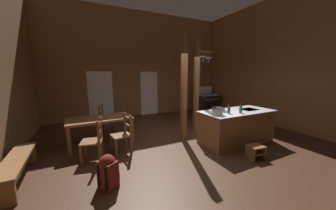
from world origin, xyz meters
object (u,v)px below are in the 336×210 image
(step_stool, at_px, (256,151))
(ladderback_chair_by_post, at_px, (106,120))
(dining_table, at_px, (100,121))
(stockpot_on_counter, at_px, (217,111))
(ladderback_chair_near_window, at_px, (94,141))
(kitchen_island, at_px, (236,126))
(bench_along_left_wall, at_px, (17,165))
(stove_range, at_px, (207,103))
(ladderback_chair_at_table_end, at_px, (123,134))
(bottle_tall_on_counter, at_px, (241,109))
(backpack, at_px, (108,170))
(bottle_short_on_counter, at_px, (229,110))
(mixing_bowl_on_counter, at_px, (220,109))

(step_stool, xyz_separation_m, ladderback_chair_by_post, (-2.95, 3.39, 0.27))
(dining_table, xyz_separation_m, stockpot_on_counter, (2.68, -1.71, 0.36))
(ladderback_chair_near_window, xyz_separation_m, ladderback_chair_by_post, (0.44, 1.83, 0.00))
(kitchen_island, relative_size, bench_along_left_wall, 1.34)
(stove_range, xyz_separation_m, ladderback_chair_near_window, (-5.47, -2.92, -0.03))
(ladderback_chair_by_post, bearing_deg, kitchen_island, -36.61)
(ladderback_chair_near_window, distance_m, ladderback_chair_by_post, 1.88)
(ladderback_chair_at_table_end, distance_m, bottle_tall_on_counter, 3.15)
(ladderback_chair_by_post, xyz_separation_m, backpack, (-0.29, -3.01, -0.14))
(bench_along_left_wall, bearing_deg, bottle_short_on_counter, -5.81)
(step_stool, xyz_separation_m, dining_table, (-3.17, 2.52, 0.47))
(backpack, xyz_separation_m, stockpot_on_counter, (2.74, 0.44, 0.70))
(step_stool, distance_m, ladderback_chair_near_window, 3.74)
(ladderback_chair_by_post, distance_m, ladderback_chair_at_table_end, 1.70)
(dining_table, distance_m, bottle_short_on_counter, 3.54)
(dining_table, xyz_separation_m, bottle_short_on_counter, (3.07, -1.71, 0.37))
(stockpot_on_counter, distance_m, bottle_short_on_counter, 0.39)
(ladderback_chair_near_window, height_order, backpack, ladderback_chair_near_window)
(stove_range, height_order, ladderback_chair_near_window, stove_range)
(bench_along_left_wall, xyz_separation_m, bottle_short_on_counter, (4.61, -0.47, 0.71))
(backpack, height_order, mixing_bowl_on_counter, mixing_bowl_on_counter)
(step_stool, distance_m, bottle_short_on_counter, 1.17)
(dining_table, distance_m, bench_along_left_wall, 2.01)
(stove_range, distance_m, mixing_bowl_on_counter, 3.96)
(step_stool, height_order, bottle_short_on_counter, bottle_short_on_counter)
(bench_along_left_wall, height_order, mixing_bowl_on_counter, mixing_bowl_on_counter)
(stove_range, bearing_deg, bottle_short_on_counter, -120.67)
(ladderback_chair_near_window, xyz_separation_m, ladderback_chair_at_table_end, (0.68, 0.15, 0.00))
(ladderback_chair_by_post, height_order, bottle_tall_on_counter, bottle_tall_on_counter)
(dining_table, relative_size, ladderback_chair_near_window, 1.85)
(stove_range, distance_m, ladderback_chair_at_table_end, 5.53)
(ladderback_chair_at_table_end, bearing_deg, ladderback_chair_by_post, 98.00)
(dining_table, distance_m, backpack, 2.17)
(bench_along_left_wall, bearing_deg, ladderback_chair_near_window, 12.14)
(stockpot_on_counter, bearing_deg, bench_along_left_wall, 173.73)
(mixing_bowl_on_counter, bearing_deg, dining_table, 156.68)
(dining_table, bearing_deg, bottle_tall_on_counter, -28.13)
(kitchen_island, bearing_deg, ladderback_chair_by_post, 143.39)
(stove_range, relative_size, ladderback_chair_at_table_end, 1.39)
(ladderback_chair_at_table_end, bearing_deg, bench_along_left_wall, -167.84)
(stockpot_on_counter, bearing_deg, ladderback_chair_at_table_end, 158.04)
(mixing_bowl_on_counter, bearing_deg, stockpot_on_counter, -140.21)
(ladderback_chair_by_post, distance_m, bottle_short_on_counter, 3.88)
(ladderback_chair_by_post, bearing_deg, dining_table, -104.60)
(dining_table, xyz_separation_m, ladderback_chair_near_window, (-0.22, -0.96, -0.20))
(bottle_short_on_counter, bearing_deg, ladderback_chair_near_window, 167.08)
(dining_table, bearing_deg, ladderback_chair_at_table_end, -60.39)
(kitchen_island, relative_size, stockpot_on_counter, 6.08)
(bench_along_left_wall, distance_m, bottle_short_on_counter, 4.69)
(kitchen_island, bearing_deg, stove_range, 64.09)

